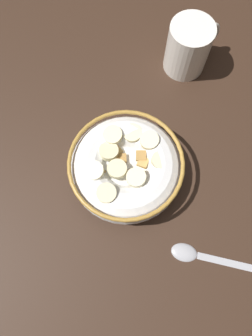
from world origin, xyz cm
name	(u,v)px	position (x,y,z in cm)	size (l,w,h in cm)	color
ground_plane	(126,176)	(0.00, 0.00, -1.00)	(110.06, 110.06, 2.00)	#332116
cereal_bowl	(126,168)	(0.01, 0.02, 3.08)	(16.65, 16.65, 6.10)	white
spoon	(198,255)	(1.85, -15.96, 0.34)	(10.24, 10.56, 0.80)	#A5A5AD
coffee_mug	(189,47)	(19.65, 11.33, 4.42)	(9.95, 7.08, 8.84)	white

